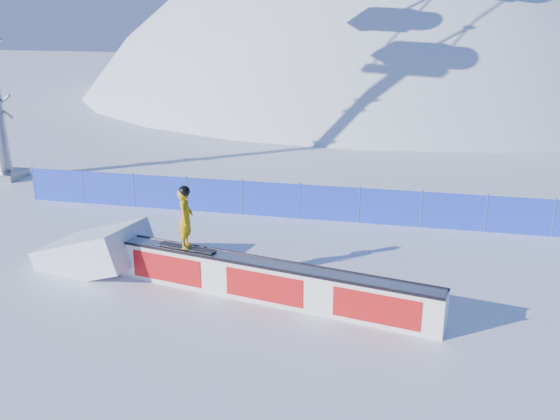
# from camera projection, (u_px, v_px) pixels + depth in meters

# --- Properties ---
(ground) EXTENTS (160.00, 160.00, 0.00)m
(ground) POSITION_uv_depth(u_px,v_px,m) (304.00, 274.00, 16.71)
(ground) COLOR silver
(ground) RESTS_ON ground
(snow_hill) EXTENTS (64.00, 64.00, 64.00)m
(snow_hill) POSITION_uv_depth(u_px,v_px,m) (380.00, 273.00, 61.25)
(snow_hill) COLOR white
(snow_hill) RESTS_ON ground
(safety_fence) EXTENTS (22.05, 0.05, 1.30)m
(safety_fence) POSITION_uv_depth(u_px,v_px,m) (329.00, 203.00, 20.70)
(safety_fence) COLOR blue
(safety_fence) RESTS_ON ground
(rail_box) EXTENTS (8.38, 2.22, 1.01)m
(rail_box) POSITION_uv_depth(u_px,v_px,m) (269.00, 282.00, 15.02)
(rail_box) COLOR white
(rail_box) RESTS_ON ground
(snow_ramp) EXTENTS (3.26, 2.39, 1.84)m
(snow_ramp) POSITION_uv_depth(u_px,v_px,m) (96.00, 266.00, 17.21)
(snow_ramp) COLOR silver
(snow_ramp) RESTS_ON ground
(snowboarder) EXTENTS (1.60, 0.60, 1.64)m
(snowboarder) POSITION_uv_depth(u_px,v_px,m) (186.00, 218.00, 15.49)
(snowboarder) COLOR black
(snowboarder) RESTS_ON rail_box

